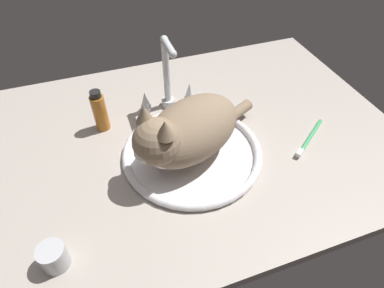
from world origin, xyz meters
TOP-DOWN VIEW (x-y plane):
  - countertop at (0.00, 0.00)cm, footprint 122.02×83.35cm
  - sink_basin at (-0.05, -6.86)cm, footprint 37.07×37.07cm
  - faucet at (-0.05, 14.99)cm, footprint 17.34×11.07cm
  - cat at (-2.16, -7.89)cm, footprint 38.43×27.67cm
  - metal_jar at (-35.69, -26.30)cm, footprint 5.53×5.53cm
  - amber_bottle at (-20.77, 11.86)cm, footprint 3.93×3.93cm
  - toothbrush at (32.66, -12.49)cm, footprint 15.25×11.39cm

SIDE VIEW (x-z plane):
  - countertop at x=0.00cm, z-range 0.00..3.00cm
  - toothbrush at x=32.66cm, z-range 2.77..4.47cm
  - sink_basin at x=-0.05cm, z-range 2.85..4.98cm
  - metal_jar at x=-35.69cm, z-range 3.02..8.74cm
  - amber_bottle at x=-20.77cm, z-range 2.64..15.43cm
  - faucet at x=-0.05cm, z-range 0.30..23.51cm
  - cat at x=-2.16cm, z-range 3.39..22.15cm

